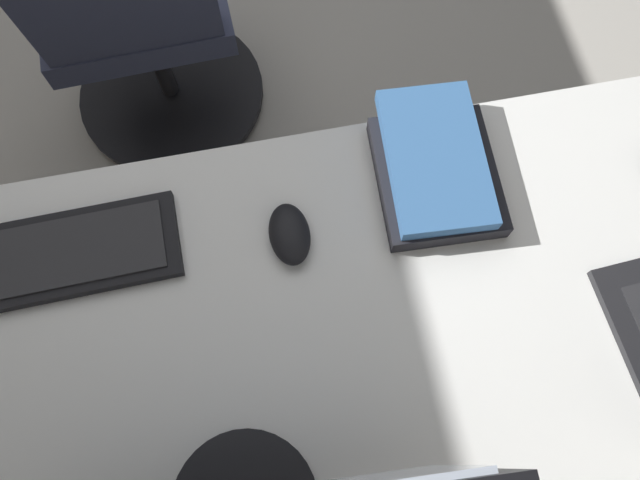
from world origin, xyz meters
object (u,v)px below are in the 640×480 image
object	(u,v)px
drawer_pedestal	(400,361)
mouse_main	(292,234)
book_stack_near	(436,169)
office_chair	(137,18)
keyboard_main	(42,259)

from	to	relation	value
drawer_pedestal	mouse_main	size ratio (longest dim) A/B	6.68
book_stack_near	office_chair	bearing A→B (deg)	-52.95
drawer_pedestal	office_chair	size ratio (longest dim) A/B	0.72
keyboard_main	mouse_main	size ratio (longest dim) A/B	4.06
keyboard_main	drawer_pedestal	bearing A→B (deg)	160.13
drawer_pedestal	keyboard_main	bearing A→B (deg)	-19.87
drawer_pedestal	office_chair	bearing A→B (deg)	-63.72
mouse_main	office_chair	bearing A→B (deg)	-70.30
mouse_main	office_chair	size ratio (longest dim) A/B	0.11
book_stack_near	office_chair	distance (m)	0.89
drawer_pedestal	keyboard_main	distance (m)	0.72
book_stack_near	office_chair	world-z (taller)	office_chair
office_chair	mouse_main	bearing A→B (deg)	109.70
book_stack_near	mouse_main	bearing A→B (deg)	13.79
book_stack_near	office_chair	size ratio (longest dim) A/B	0.28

